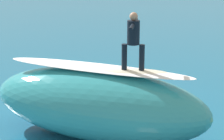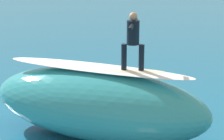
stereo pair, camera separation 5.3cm
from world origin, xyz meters
TOP-DOWN VIEW (x-y plane):
  - ground_plane at (0.00, 0.00)m, footprint 120.00×120.00m
  - wave_crest at (-0.66, 2.12)m, footprint 6.40×2.85m
  - wave_foam_lip at (-0.66, 2.12)m, footprint 5.34×1.24m
  - surfboard_riding at (-1.66, 2.20)m, footprint 1.88×0.79m
  - surfer_riding at (-1.66, 2.20)m, footprint 0.59×1.40m
  - surfboard_paddling at (0.61, -1.55)m, footprint 1.93×2.20m
  - surfer_paddling at (0.52, -1.45)m, footprint 1.25×1.46m
  - foam_patch_far at (-1.67, -1.87)m, footprint 1.07×1.09m

SIDE VIEW (x-z plane):
  - ground_plane at x=0.00m, z-range 0.00..0.00m
  - surfboard_paddling at x=0.61m, z-range 0.00..0.06m
  - foam_patch_far at x=-1.67m, z-range 0.00..0.10m
  - surfer_paddling at x=0.52m, z-range 0.04..0.35m
  - wave_crest at x=-0.66m, z-range 0.00..1.96m
  - wave_foam_lip at x=-0.66m, z-range 1.96..2.04m
  - surfboard_riding at x=-1.66m, z-range 1.96..2.06m
  - surfer_riding at x=-1.66m, z-range 2.18..3.66m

